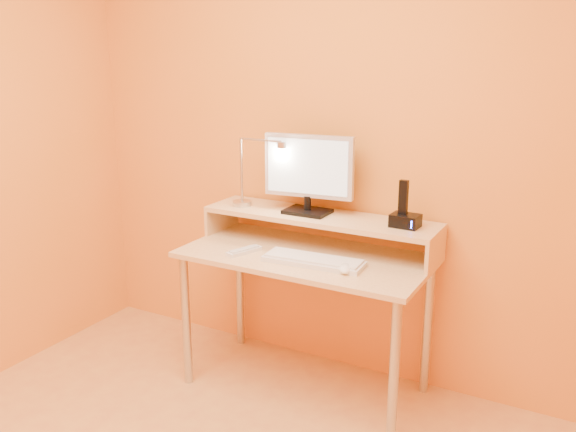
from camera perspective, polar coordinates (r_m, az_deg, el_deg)
The scene contains 25 objects.
wall_back at distance 3.09m, azimuth 4.46°, elevation 7.47°, with size 3.00×0.04×2.50m, color orange.
desk_leg_fl at distance 3.16m, azimuth -9.56°, elevation -9.68°, with size 0.04×0.04×0.69m, color #B5B4B6.
desk_leg_fr at distance 2.69m, azimuth 9.93°, elevation -14.47°, with size 0.04×0.04×0.69m, color #B5B4B6.
desk_leg_bl at distance 3.53m, azimuth -4.55°, elevation -6.73°, with size 0.04×0.04×0.69m, color #B5B4B6.
desk_leg_br at distance 3.11m, azimuth 12.98°, elevation -10.25°, with size 0.04×0.04×0.69m, color #B5B4B6.
desk_lower at distance 2.94m, azimuth 1.67°, elevation -3.81°, with size 1.20×0.60×0.03m, color #ECC68D.
shelf_riser_left at distance 3.33m, azimuth -6.23°, elevation -0.14°, with size 0.02×0.30×0.14m, color #ECC68D.
shelf_riser_right at distance 2.85m, azimuth 13.75°, elevation -3.19°, with size 0.02×0.30×0.14m, color #ECC68D.
desk_shelf at distance 3.02m, azimuth 2.99°, elevation -0.12°, with size 1.20×0.30×0.03m, color #ECC68D.
monitor_foot at distance 3.04m, azimuth 1.84°, elevation 0.44°, with size 0.22×0.16×0.02m, color black.
monitor_neck at distance 3.03m, azimuth 1.85°, elevation 1.24°, with size 0.04×0.04×0.07m, color black.
monitor_panel at distance 3.00m, azimuth 1.97°, elevation 4.71°, with size 0.46×0.04×0.31m, color #BABBC4.
monitor_back at distance 3.02m, azimuth 2.17°, elevation 4.78°, with size 0.41×0.01×0.26m, color black.
monitor_screen at distance 2.98m, azimuth 1.81°, elevation 4.65°, with size 0.41×0.00×0.27m, color silver.
lamp_base at distance 3.20m, azimuth -4.34°, elevation 1.20°, with size 0.10×0.10×0.03m, color #B5B4B6.
lamp_post at distance 3.16m, azimuth -4.41°, elevation 4.32°, with size 0.01×0.01×0.33m, color #B5B4B6.
lamp_arm at distance 3.07m, azimuth -2.57°, elevation 7.15°, with size 0.01×0.01×0.24m, color #B5B4B6.
lamp_head at distance 3.01m, azimuth -0.60°, elevation 6.72°, with size 0.04×0.04×0.03m, color #B5B4B6.
lamp_bulb at distance 3.01m, azimuth -0.60°, elevation 6.41°, with size 0.03×0.03×0.00m, color #FFEAC6.
phone_dock at distance 2.85m, azimuth 10.98°, elevation -0.43°, with size 0.13×0.10×0.06m, color black.
phone_handset at distance 2.83m, azimuth 10.81°, elevation 1.75°, with size 0.04×0.03×0.16m, color black.
phone_led at distance 2.79m, azimuth 11.54°, elevation -0.80°, with size 0.01×0.00×0.04m, color #3A51FF.
keyboard at distance 2.80m, azimuth 2.41°, elevation -4.28°, with size 0.47×0.15×0.02m, color silver.
mouse at distance 2.70m, azimuth 5.41°, elevation -4.94°, with size 0.06×0.11×0.04m, color white.
remote_control at distance 2.95m, azimuth -4.13°, elevation -3.33°, with size 0.05×0.19×0.02m, color silver.
Camera 1 is at (1.25, -1.30, 1.68)m, focal length 37.77 mm.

